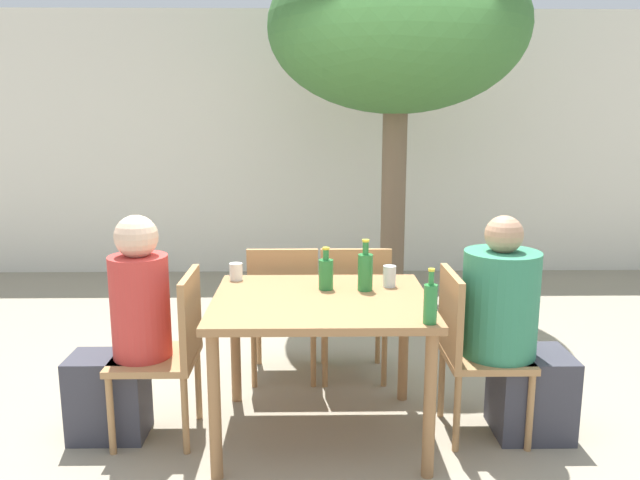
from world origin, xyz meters
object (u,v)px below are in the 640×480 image
object	(u,v)px
patio_chair_3	(354,305)
person_seated_1	(513,337)
dining_table_front	(321,315)
person_seated_0	(125,341)
drinking_glass_0	(236,272)
green_bottle_2	(430,302)
drinking_glass_1	(389,276)
patio_chair_2	(284,305)
green_bottle_1	(326,273)
patio_chair_1	(470,344)
patio_chair_0	(170,345)
tree_near	(397,30)
green_bottle_0	(365,271)

from	to	relation	value
patio_chair_3	person_seated_1	bearing A→B (deg)	138.43
dining_table_front	person_seated_0	size ratio (longest dim) A/B	0.93
dining_table_front	drinking_glass_0	world-z (taller)	drinking_glass_0
green_bottle_2	drinking_glass_1	distance (m)	0.64
green_bottle_2	patio_chair_2	bearing A→B (deg)	122.67
drinking_glass_0	dining_table_front	bearing A→B (deg)	-37.19
green_bottle_1	patio_chair_1	bearing A→B (deg)	-12.02
person_seated_1	patio_chair_0	bearing A→B (deg)	90.00
dining_table_front	drinking_glass_1	world-z (taller)	drinking_glass_1
green_bottle_2	person_seated_1	bearing A→B (deg)	37.89
dining_table_front	patio_chair_2	xyz separation A→B (m)	(-0.23, 0.71, -0.16)
tree_near	person_seated_1	xyz separation A→B (m)	(0.37, -2.18, -1.85)
patio_chair_3	person_seated_0	world-z (taller)	person_seated_0
patio_chair_2	drinking_glass_1	bearing A→B (deg)	141.00
dining_table_front	green_bottle_2	distance (m)	0.68
tree_near	patio_chair_3	xyz separation A→B (m)	(-0.44, -1.47, -1.88)
drinking_glass_0	drinking_glass_1	bearing A→B (deg)	-10.15
patio_chair_0	patio_chair_3	xyz separation A→B (m)	(1.03, 0.71, 0.00)
person_seated_1	patio_chair_1	bearing A→B (deg)	90.00
patio_chair_0	green_bottle_2	bearing A→B (deg)	72.22
person_seated_1	tree_near	bearing A→B (deg)	9.51
patio_chair_0	green_bottle_1	size ratio (longest dim) A/B	3.85
patio_chair_3	patio_chair_1	bearing A→B (deg)	128.90
patio_chair_1	green_bottle_2	xyz separation A→B (m)	(-0.31, -0.42, 0.36)
patio_chair_3	green_bottle_1	distance (m)	0.68
patio_chair_1	person_seated_0	distance (m)	1.84
dining_table_front	person_seated_0	distance (m)	1.05
tree_near	drinking_glass_1	bearing A→B (deg)	-98.01
patio_chair_2	green_bottle_0	xyz separation A→B (m)	(0.47, -0.57, 0.37)
green_bottle_1	drinking_glass_1	bearing A→B (deg)	7.87
patio_chair_0	patio_chair_3	distance (m)	1.25
patio_chair_0	green_bottle_1	bearing A→B (deg)	101.17
green_bottle_2	patio_chair_0	bearing A→B (deg)	162.22
green_bottle_2	drinking_glass_1	size ratio (longest dim) A/B	2.19
green_bottle_0	drinking_glass_0	xyz separation A→B (m)	(-0.73, 0.23, -0.06)
patio_chair_2	tree_near	bearing A→B (deg)	-121.23
patio_chair_1	patio_chair_2	world-z (taller)	same
person_seated_0	drinking_glass_1	distance (m)	1.47
tree_near	dining_table_front	size ratio (longest dim) A/B	2.73
patio_chair_1	person_seated_1	distance (m)	0.23
patio_chair_0	green_bottle_2	size ratio (longest dim) A/B	3.49
patio_chair_2	drinking_glass_0	xyz separation A→B (m)	(-0.26, -0.34, 0.31)
patio_chair_1	drinking_glass_1	xyz separation A→B (m)	(-0.41, 0.21, 0.32)
patio_chair_2	green_bottle_1	size ratio (longest dim) A/B	3.85
patio_chair_2	green_bottle_1	xyz separation A→B (m)	(0.26, -0.55, 0.35)
patio_chair_0	patio_chair_2	size ratio (longest dim) A/B	1.00
patio_chair_3	dining_table_front	bearing A→B (deg)	72.25
patio_chair_1	person_seated_0	xyz separation A→B (m)	(-1.84, -0.00, 0.03)
person_seated_1	drinking_glass_0	xyz separation A→B (m)	(-1.52, 0.37, 0.27)
patio_chair_2	drinking_glass_1	xyz separation A→B (m)	(0.62, -0.50, 0.32)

